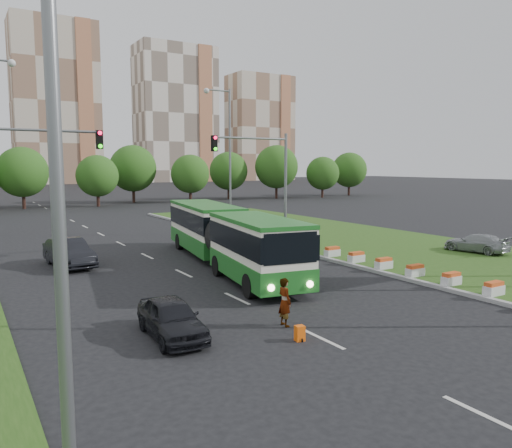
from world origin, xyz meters
TOP-DOWN VIEW (x-y plane):
  - ground at (0.00, 0.00)m, footprint 360.00×360.00m
  - grass_median at (13.00, 8.00)m, footprint 14.00×60.00m
  - median_kerb at (6.05, 8.00)m, footprint 0.30×60.00m
  - lane_markings at (-3.00, 20.00)m, footprint 0.20×100.00m
  - flower_planters at (6.70, 1.90)m, footprint 1.10×20.30m
  - traffic_mast_median at (4.78, 10.00)m, footprint 5.76×0.32m
  - traffic_mast_left at (-10.38, 9.00)m, footprint 5.76×0.32m
  - street_lamps at (-3.00, 10.00)m, footprint 36.00×60.00m
  - tree_line at (10.00, 55.00)m, footprint 120.00×8.00m
  - apartment_tower_ceast at (15.00, 150.00)m, footprint 25.00×15.00m
  - apartment_tower_east at (55.00, 150.00)m, footprint 27.00×15.00m
  - midrise_east at (90.00, 150.00)m, footprint 24.00×14.00m
  - articulated_bus at (-0.23, 6.66)m, footprint 2.73×17.51m
  - car_left_near at (-7.30, -3.20)m, footprint 1.80×4.04m
  - car_left_far at (-7.93, 11.12)m, footprint 2.26×5.04m
  - car_median at (15.78, 1.51)m, footprint 2.28×4.34m
  - pedestrian at (-3.32, -4.18)m, footprint 0.44×0.66m
  - shopping_trolley at (-3.77, -5.74)m, footprint 0.30×0.32m

SIDE VIEW (x-z plane):
  - ground at x=0.00m, z-range 0.00..0.00m
  - lane_markings at x=-3.00m, z-range -0.01..0.01m
  - grass_median at x=13.00m, z-range 0.00..0.15m
  - median_kerb at x=6.05m, z-range 0.00..0.18m
  - shopping_trolley at x=-3.77m, z-range 0.00..0.52m
  - flower_planters at x=6.70m, z-range 0.15..0.75m
  - car_left_near at x=-7.30m, z-range 0.00..1.35m
  - car_median at x=15.78m, z-range 0.15..1.35m
  - car_left_far at x=-7.93m, z-range 0.00..1.61m
  - pedestrian at x=-3.32m, z-range 0.00..1.79m
  - articulated_bus at x=-0.23m, z-range 0.32..3.21m
  - tree_line at x=10.00m, z-range 0.00..9.00m
  - traffic_mast_median at x=4.78m, z-range 1.35..9.35m
  - traffic_mast_left at x=-10.38m, z-range 1.35..9.35m
  - street_lamps at x=-3.00m, z-range 0.00..12.00m
  - midrise_east at x=90.00m, z-range 0.00..40.00m
  - apartment_tower_east at x=55.00m, z-range 0.00..47.00m
  - apartment_tower_ceast at x=15.00m, z-range 0.00..50.00m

